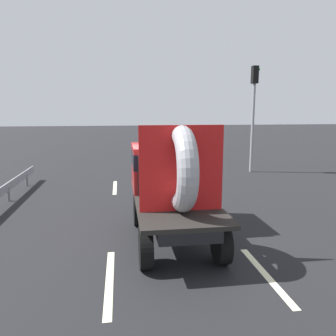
# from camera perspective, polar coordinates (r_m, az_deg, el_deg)

# --- Properties ---
(ground_plane) EXTENTS (120.00, 120.00, 0.00)m
(ground_plane) POSITION_cam_1_polar(r_m,az_deg,el_deg) (9.62, 1.33, -10.89)
(ground_plane) COLOR black
(flatbed_truck) EXTENTS (2.02, 4.54, 3.10)m
(flatbed_truck) POSITION_cam_1_polar(r_m,az_deg,el_deg) (9.11, 0.42, -1.58)
(flatbed_truck) COLOR black
(flatbed_truck) RESTS_ON ground_plane
(distant_sedan) EXTENTS (1.74, 4.06, 1.32)m
(distant_sedan) POSITION_cam_1_polar(r_m,az_deg,el_deg) (25.05, 2.43, 3.88)
(distant_sedan) COLOR black
(distant_sedan) RESTS_ON ground_plane
(traffic_light) EXTENTS (0.42, 0.36, 5.66)m
(traffic_light) POSITION_cam_1_polar(r_m,az_deg,el_deg) (18.65, 14.48, 10.62)
(traffic_light) COLOR gray
(traffic_light) RESTS_ON ground_plane
(lane_dash_left_near) EXTENTS (0.16, 2.73, 0.01)m
(lane_dash_left_near) POSITION_cam_1_polar(r_m,az_deg,el_deg) (7.24, -10.01, -18.46)
(lane_dash_left_near) COLOR beige
(lane_dash_left_near) RESTS_ON ground_plane
(lane_dash_left_far) EXTENTS (0.16, 2.54, 0.01)m
(lane_dash_left_far) POSITION_cam_1_polar(r_m,az_deg,el_deg) (14.95, -9.09, -3.30)
(lane_dash_left_far) COLOR beige
(lane_dash_left_far) RESTS_ON ground_plane
(lane_dash_right_near) EXTENTS (0.16, 2.56, 0.01)m
(lane_dash_right_near) POSITION_cam_1_polar(r_m,az_deg,el_deg) (7.64, 16.41, -17.15)
(lane_dash_right_near) COLOR beige
(lane_dash_right_near) RESTS_ON ground_plane
(lane_dash_right_far) EXTENTS (0.16, 2.64, 0.01)m
(lane_dash_right_far) POSITION_cam_1_polar(r_m,az_deg,el_deg) (14.82, 3.58, -3.31)
(lane_dash_right_far) COLOR beige
(lane_dash_right_far) RESTS_ON ground_plane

